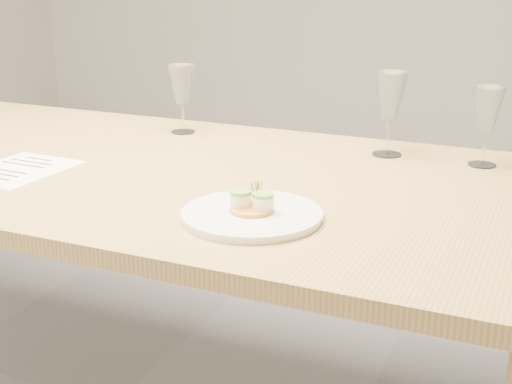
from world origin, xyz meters
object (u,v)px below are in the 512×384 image
at_px(dinner_plate, 252,213).
at_px(wine_glass_3, 487,111).
at_px(recipe_sheet, 18,170).
at_px(wine_glass_1, 182,85).
at_px(dining_table, 98,183).
at_px(wine_glass_2, 390,97).

distance_m(dinner_plate, wine_glass_3, 0.70).
relative_size(recipe_sheet, wine_glass_1, 1.37).
xyz_separation_m(dining_table, dinner_plate, (0.56, -0.25, 0.08)).
bearing_deg(wine_glass_1, dining_table, -100.43).
relative_size(recipe_sheet, wine_glass_3, 1.39).
bearing_deg(dinner_plate, dining_table, 155.77).
relative_size(dining_table, wine_glass_1, 11.97).
xyz_separation_m(dining_table, wine_glass_1, (0.06, 0.34, 0.21)).
bearing_deg(wine_glass_3, wine_glass_2, 179.33).
distance_m(wine_glass_2, wine_glass_3, 0.24).
distance_m(recipe_sheet, wine_glass_2, 0.95).
bearing_deg(dinner_plate, wine_glass_1, 129.65).
bearing_deg(wine_glass_1, wine_glass_3, -0.69).
bearing_deg(recipe_sheet, dining_table, 58.93).
bearing_deg(wine_glass_1, recipe_sheet, -108.57).
xyz_separation_m(recipe_sheet, wine_glass_1, (0.17, 0.51, 0.14)).
bearing_deg(dinner_plate, wine_glass_3, 57.99).
bearing_deg(recipe_sheet, wine_glass_1, 73.28).
relative_size(dining_table, recipe_sheet, 8.75).
bearing_deg(dining_table, dinner_plate, -24.23).
distance_m(dining_table, recipe_sheet, 0.21).
relative_size(wine_glass_1, wine_glass_2, 0.92).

